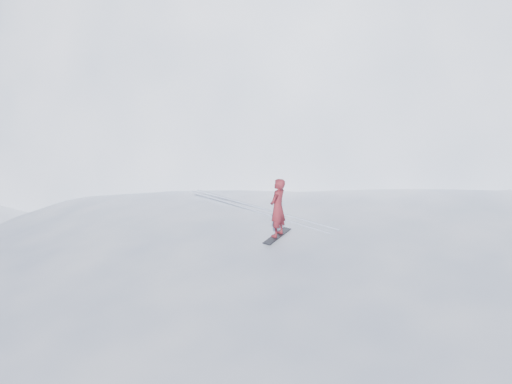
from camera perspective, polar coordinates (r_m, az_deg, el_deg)
ground at (r=15.52m, az=19.11°, el=-14.88°), size 400.00×400.00×0.00m
near_ridge at (r=17.67m, az=12.68°, el=-9.86°), size 36.00×28.00×4.80m
summit_peak at (r=47.28m, az=7.22°, el=8.56°), size 60.00×56.00×56.00m
peak_shoulder at (r=35.00m, az=0.40°, el=5.07°), size 28.00×24.00×18.00m
wind_bumps at (r=16.13m, az=11.56°, el=-12.76°), size 16.00×14.40×1.00m
snowboard at (r=14.69m, az=2.44°, el=-5.01°), size 1.33×0.71×0.02m
snowboarder at (r=14.36m, az=2.49°, el=-1.80°), size 0.74×0.61×1.74m
board_tracks at (r=16.74m, az=0.14°, el=-1.89°), size 1.64×5.90×0.04m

